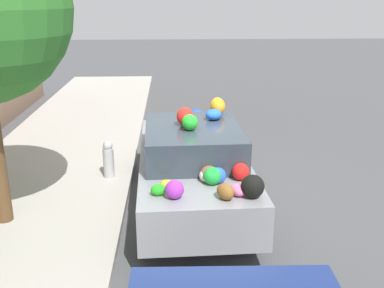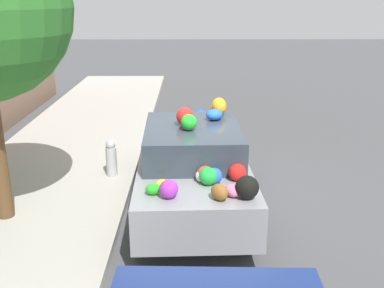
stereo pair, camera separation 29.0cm
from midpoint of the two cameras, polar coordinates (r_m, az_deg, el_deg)
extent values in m
plane|color=#4C4C4F|center=(7.60, -1.04, -7.85)|extent=(60.00, 60.00, 0.00)
cube|color=#B2ADA3|center=(7.97, -21.00, -7.33)|extent=(24.00, 3.20, 0.13)
cylinder|color=#B2B2B7|center=(8.49, -11.50, -2.36)|extent=(0.20, 0.20, 0.55)
sphere|color=#B2B2B7|center=(8.38, -11.65, -0.22)|extent=(0.18, 0.18, 0.18)
cube|color=gray|center=(7.34, -1.13, -3.38)|extent=(4.15, 1.79, 0.62)
cube|color=#333D47|center=(7.00, -1.07, 0.32)|extent=(1.89, 1.52, 0.48)
cylinder|color=black|center=(8.64, -6.69, -2.31)|extent=(0.66, 0.20, 0.66)
cylinder|color=black|center=(8.71, 3.34, -2.03)|extent=(0.66, 0.20, 0.66)
cylinder|color=black|center=(6.32, -7.36, -10.44)|extent=(0.66, 0.20, 0.66)
cylinder|color=black|center=(6.42, 6.50, -9.92)|extent=(0.66, 0.20, 0.66)
sphere|color=blue|center=(6.04, 1.95, -4.02)|extent=(0.23, 0.23, 0.22)
sphere|color=white|center=(6.10, 0.37, -4.04)|extent=(0.24, 0.24, 0.17)
ellipsoid|color=pink|center=(8.35, 0.67, 2.52)|extent=(0.33, 0.27, 0.26)
sphere|color=black|center=(5.64, 6.25, -5.38)|extent=(0.39, 0.39, 0.30)
ellipsoid|color=orange|center=(7.60, 2.18, 4.81)|extent=(0.38, 0.27, 0.30)
ellipsoid|color=red|center=(6.95, -2.09, 3.50)|extent=(0.31, 0.30, 0.29)
sphere|color=blue|center=(8.67, -0.39, 3.35)|extent=(0.39, 0.39, 0.33)
sphere|color=purple|center=(5.61, -3.73, -5.78)|extent=(0.31, 0.31, 0.24)
sphere|color=#F4A216|center=(5.62, 2.72, -6.08)|extent=(0.24, 0.24, 0.17)
ellipsoid|color=green|center=(6.00, 1.23, -4.08)|extent=(0.35, 0.35, 0.24)
sphere|color=red|center=(6.17, 4.85, -3.51)|extent=(0.27, 0.27, 0.24)
ellipsoid|color=brown|center=(5.59, 2.77, -6.06)|extent=(0.33, 0.29, 0.20)
sphere|color=red|center=(8.40, 1.73, 2.23)|extent=(0.20, 0.20, 0.16)
sphere|color=green|center=(6.71, -1.51, 2.76)|extent=(0.29, 0.29, 0.24)
sphere|color=yellow|center=(8.06, -0.69, 1.61)|extent=(0.24, 0.24, 0.18)
ellipsoid|color=yellow|center=(5.90, -4.63, -5.18)|extent=(0.23, 0.23, 0.12)
ellipsoid|color=#92523C|center=(6.12, 0.75, -3.76)|extent=(0.33, 0.31, 0.21)
ellipsoid|color=green|center=(5.72, -5.74, -5.82)|extent=(0.15, 0.20, 0.15)
ellipsoid|color=pink|center=(5.71, 4.39, -5.86)|extent=(0.30, 0.27, 0.14)
sphere|color=pink|center=(8.53, -1.82, 2.51)|extent=(0.23, 0.23, 0.17)
ellipsoid|color=purple|center=(8.70, 1.20, 2.80)|extent=(0.25, 0.25, 0.16)
ellipsoid|color=blue|center=(7.29, 1.64, 3.76)|extent=(0.39, 0.38, 0.18)
camera|label=1|loc=(0.14, -91.15, -0.38)|focal=42.00mm
camera|label=2|loc=(0.14, 88.85, 0.38)|focal=42.00mm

